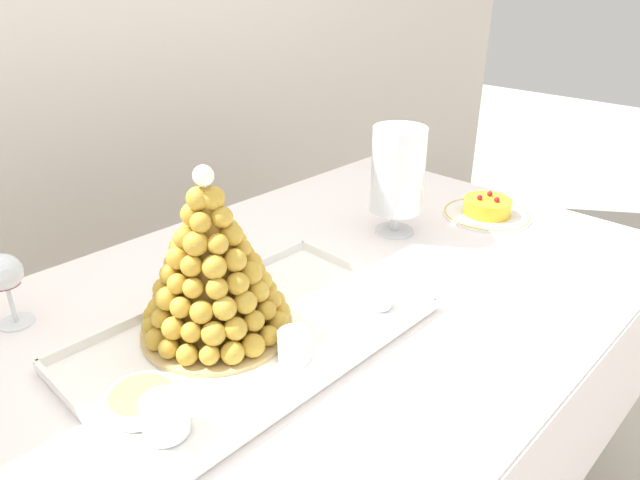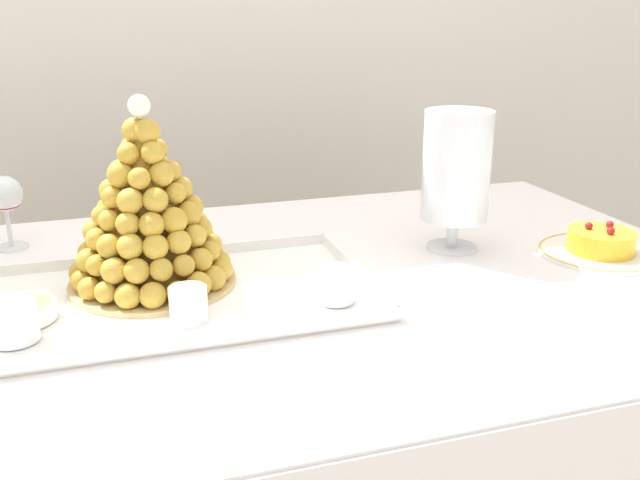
{
  "view_description": "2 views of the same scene",
  "coord_description": "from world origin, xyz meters",
  "px_view_note": "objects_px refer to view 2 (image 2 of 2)",
  "views": [
    {
      "loc": [
        -0.6,
        -0.66,
        1.37
      ],
      "look_at": [
        0.08,
        -0.01,
        0.91
      ],
      "focal_mm": 31.82,
      "sensor_mm": 36.0,
      "label": 1
    },
    {
      "loc": [
        -0.2,
        -1.04,
        1.22
      ],
      "look_at": [
        0.11,
        -0.06,
        0.88
      ],
      "focal_mm": 39.82,
      "sensor_mm": 36.0,
      "label": 2
    }
  ],
  "objects_px": {
    "dessert_cup_left": "(13,323)",
    "macaron_goblet": "(456,169)",
    "fruit_tart_plate": "(601,246)",
    "wine_glass": "(5,197)",
    "croquembouche": "(148,213)",
    "serving_tray": "(178,297)",
    "dessert_cup_centre": "(336,286)",
    "creme_brulee_ramekin": "(19,311)",
    "dessert_cup_mid_left": "(189,306)"
  },
  "relations": [
    {
      "from": "dessert_cup_mid_left",
      "to": "dessert_cup_centre",
      "type": "xyz_separation_m",
      "value": [
        0.22,
        0.01,
        0.0
      ]
    },
    {
      "from": "dessert_cup_centre",
      "to": "creme_brulee_ramekin",
      "type": "distance_m",
      "value": 0.45
    },
    {
      "from": "croquembouche",
      "to": "dessert_cup_left",
      "type": "xyz_separation_m",
      "value": [
        -0.19,
        -0.14,
        -0.09
      ]
    },
    {
      "from": "croquembouche",
      "to": "wine_glass",
      "type": "height_order",
      "value": "croquembouche"
    },
    {
      "from": "dessert_cup_centre",
      "to": "wine_glass",
      "type": "xyz_separation_m",
      "value": [
        -0.48,
        0.43,
        0.06
      ]
    },
    {
      "from": "dessert_cup_left",
      "to": "dessert_cup_centre",
      "type": "xyz_separation_m",
      "value": [
        0.44,
        -0.01,
        -0.0
      ]
    },
    {
      "from": "serving_tray",
      "to": "croquembouche",
      "type": "distance_m",
      "value": 0.13
    },
    {
      "from": "dessert_cup_left",
      "to": "fruit_tart_plate",
      "type": "distance_m",
      "value": 0.97
    },
    {
      "from": "dessert_cup_left",
      "to": "croquembouche",
      "type": "bearing_deg",
      "value": 36.6
    },
    {
      "from": "serving_tray",
      "to": "wine_glass",
      "type": "height_order",
      "value": "wine_glass"
    },
    {
      "from": "serving_tray",
      "to": "wine_glass",
      "type": "xyz_separation_m",
      "value": [
        -0.26,
        0.34,
        0.09
      ]
    },
    {
      "from": "dessert_cup_left",
      "to": "macaron_goblet",
      "type": "distance_m",
      "value": 0.76
    },
    {
      "from": "serving_tray",
      "to": "dessert_cup_mid_left",
      "type": "bearing_deg",
      "value": -87.19
    },
    {
      "from": "serving_tray",
      "to": "dessert_cup_left",
      "type": "bearing_deg",
      "value": -158.77
    },
    {
      "from": "macaron_goblet",
      "to": "fruit_tart_plate",
      "type": "height_order",
      "value": "macaron_goblet"
    },
    {
      "from": "dessert_cup_centre",
      "to": "croquembouche",
      "type": "bearing_deg",
      "value": 149.63
    },
    {
      "from": "dessert_cup_centre",
      "to": "macaron_goblet",
      "type": "relative_size",
      "value": 0.22
    },
    {
      "from": "dessert_cup_mid_left",
      "to": "fruit_tart_plate",
      "type": "bearing_deg",
      "value": 5.85
    },
    {
      "from": "macaron_goblet",
      "to": "creme_brulee_ramekin",
      "type": "bearing_deg",
      "value": -171.53
    },
    {
      "from": "dessert_cup_mid_left",
      "to": "wine_glass",
      "type": "distance_m",
      "value": 0.51
    },
    {
      "from": "creme_brulee_ramekin",
      "to": "wine_glass",
      "type": "relative_size",
      "value": 0.74
    },
    {
      "from": "dessert_cup_left",
      "to": "wine_glass",
      "type": "distance_m",
      "value": 0.43
    },
    {
      "from": "fruit_tart_plate",
      "to": "wine_glass",
      "type": "xyz_separation_m",
      "value": [
        -1.01,
        0.36,
        0.08
      ]
    },
    {
      "from": "croquembouche",
      "to": "wine_glass",
      "type": "bearing_deg",
      "value": 129.36
    },
    {
      "from": "creme_brulee_ramekin",
      "to": "wine_glass",
      "type": "xyz_separation_m",
      "value": [
        -0.04,
        0.36,
        0.08
      ]
    },
    {
      "from": "dessert_cup_centre",
      "to": "macaron_goblet",
      "type": "height_order",
      "value": "macaron_goblet"
    },
    {
      "from": "croquembouche",
      "to": "wine_glass",
      "type": "relative_size",
      "value": 2.18
    },
    {
      "from": "croquembouche",
      "to": "dessert_cup_mid_left",
      "type": "distance_m",
      "value": 0.18
    },
    {
      "from": "macaron_goblet",
      "to": "dessert_cup_left",
      "type": "bearing_deg",
      "value": -166.55
    },
    {
      "from": "serving_tray",
      "to": "wine_glass",
      "type": "bearing_deg",
      "value": 127.78
    },
    {
      "from": "croquembouche",
      "to": "macaron_goblet",
      "type": "relative_size",
      "value": 1.17
    },
    {
      "from": "fruit_tart_plate",
      "to": "wine_glass",
      "type": "height_order",
      "value": "wine_glass"
    },
    {
      "from": "croquembouche",
      "to": "creme_brulee_ramekin",
      "type": "bearing_deg",
      "value": -158.26
    },
    {
      "from": "dessert_cup_centre",
      "to": "wine_glass",
      "type": "relative_size",
      "value": 0.4
    },
    {
      "from": "dessert_cup_mid_left",
      "to": "creme_brulee_ramekin",
      "type": "height_order",
      "value": "dessert_cup_mid_left"
    },
    {
      "from": "serving_tray",
      "to": "fruit_tart_plate",
      "type": "relative_size",
      "value": 2.7
    },
    {
      "from": "dessert_cup_left",
      "to": "creme_brulee_ramekin",
      "type": "bearing_deg",
      "value": 89.16
    },
    {
      "from": "croquembouche",
      "to": "dessert_cup_centre",
      "type": "height_order",
      "value": "croquembouche"
    },
    {
      "from": "dessert_cup_centre",
      "to": "creme_brulee_ramekin",
      "type": "height_order",
      "value": "dessert_cup_centre"
    },
    {
      "from": "serving_tray",
      "to": "creme_brulee_ramekin",
      "type": "height_order",
      "value": "creme_brulee_ramekin"
    },
    {
      "from": "dessert_cup_left",
      "to": "wine_glass",
      "type": "relative_size",
      "value": 0.47
    },
    {
      "from": "dessert_cup_left",
      "to": "dessert_cup_centre",
      "type": "distance_m",
      "value": 0.44
    },
    {
      "from": "dessert_cup_mid_left",
      "to": "wine_glass",
      "type": "height_order",
      "value": "wine_glass"
    },
    {
      "from": "dessert_cup_left",
      "to": "creme_brulee_ramekin",
      "type": "xyz_separation_m",
      "value": [
        0.0,
        0.07,
        -0.01
      ]
    },
    {
      "from": "dessert_cup_left",
      "to": "serving_tray",
      "type": "bearing_deg",
      "value": 21.23
    },
    {
      "from": "dessert_cup_centre",
      "to": "wine_glass",
      "type": "height_order",
      "value": "wine_glass"
    },
    {
      "from": "macaron_goblet",
      "to": "fruit_tart_plate",
      "type": "xyz_separation_m",
      "value": [
        0.24,
        -0.11,
        -0.13
      ]
    },
    {
      "from": "serving_tray",
      "to": "dessert_cup_mid_left",
      "type": "xyz_separation_m",
      "value": [
        0.0,
        -0.1,
        0.03
      ]
    },
    {
      "from": "wine_glass",
      "to": "dessert_cup_centre",
      "type": "bearing_deg",
      "value": -41.62
    },
    {
      "from": "dessert_cup_left",
      "to": "fruit_tart_plate",
      "type": "relative_size",
      "value": 0.29
    }
  ]
}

